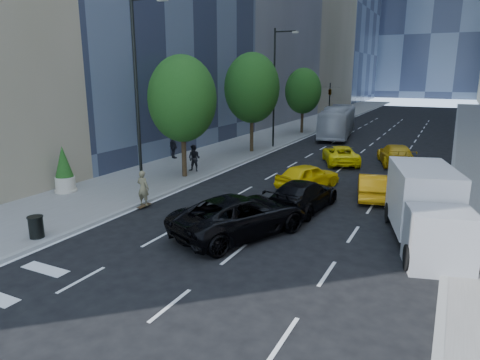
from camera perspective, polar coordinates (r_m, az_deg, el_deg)
The scene contains 22 objects.
ground at distance 16.47m, azimuth -3.92°, elevation -9.21°, with size 160.00×160.00×0.00m, color black.
sidewalk_left at distance 46.59m, azimuth 5.32°, elevation 6.09°, with size 6.00×120.00×0.15m, color slate.
sidewalk_right at distance 43.53m, azimuth 29.33°, elevation 3.78°, with size 4.00×120.00×0.15m, color slate.
lamp_near at distance 22.08m, azimuth -13.30°, elevation 11.92°, with size 2.13×0.22×10.00m.
lamp_far at distance 37.73m, azimuth 4.84°, elevation 12.98°, with size 2.13×0.22×10.00m.
tree_near at distance 26.64m, azimuth -7.71°, elevation 10.65°, with size 4.20×4.20×7.46m.
tree_mid at distance 35.34m, azimuth 1.61°, elevation 12.15°, with size 4.50×4.50×7.99m.
tree_far at distance 47.45m, azimuth 8.41°, elevation 11.66°, with size 3.90×3.90×6.92m.
traffic_signal at distance 54.90m, azimuth 11.90°, elevation 11.42°, with size 2.48×0.53×5.20m.
skateboarder at distance 21.58m, azimuth -12.78°, elevation -1.37°, with size 0.64×0.42×1.77m, color #6E6544.
black_sedan_lincoln at distance 17.59m, azimuth 0.11°, elevation -4.71°, with size 2.79×6.05×1.68m, color black.
black_sedan_mercedes at distance 20.98m, azimuth 8.39°, elevation -2.02°, with size 2.08×5.11×1.48m, color black.
taxi_a at distance 25.04m, azimuth 9.04°, elevation 0.55°, with size 1.70×4.23×1.44m, color yellow.
taxi_b at distance 23.79m, azimuth 17.19°, elevation -0.77°, with size 1.41×4.05×1.33m, color orange.
taxi_c at distance 32.36m, azimuth 13.25°, elevation 3.32°, with size 2.23×4.84×1.35m, color #FFE80D.
taxi_d at distance 33.04m, azimuth 20.06°, elevation 3.20°, with size 2.12×5.21×1.51m, color #D6A20B.
city_bus at distance 46.21m, azimuth 12.87°, elevation 7.61°, with size 2.65×11.31×3.15m, color silver.
box_truck at distance 17.99m, azimuth 23.54°, elevation -3.37°, with size 3.70×6.41×2.90m.
pedestrian_a at distance 28.43m, azimuth -6.13°, elevation 2.89°, with size 0.85×0.66×1.75m, color black.
pedestrian_b at distance 33.03m, azimuth -8.86°, elevation 4.36°, with size 1.03×0.43×1.75m, color black.
trash_can at distance 18.82m, azimuth -25.54°, elevation -5.73°, with size 0.56×0.56×0.84m, color black.
planter_shrub at distance 25.18m, azimuth -22.41°, elevation 1.22°, with size 1.06×1.06×2.55m.
Camera 1 is at (7.76, -12.99, 6.50)m, focal length 32.00 mm.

